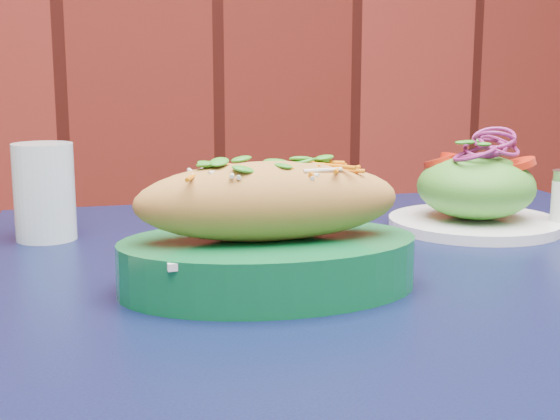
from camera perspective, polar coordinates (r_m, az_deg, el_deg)
name	(u,v)px	position (r m, az deg, el deg)	size (l,w,h in m)	color
cafe_table	(387,351)	(0.80, 7.86, -10.15)	(0.90, 0.90, 0.75)	black
banh_mi_basket	(269,237)	(0.68, -0.83, -1.96)	(0.29, 0.21, 0.12)	#0C5F2E
salad_plate	(476,193)	(0.96, 14.11, 1.20)	(0.20, 0.20, 0.12)	white
water_glass	(44,192)	(0.91, -16.85, 1.28)	(0.07, 0.07, 0.11)	silver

